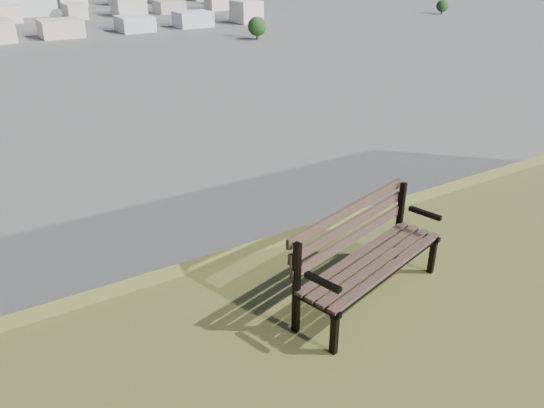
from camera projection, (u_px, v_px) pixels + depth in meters
park_bench at (365, 250)px, 5.46m from camera, size 2.02×1.11×1.01m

